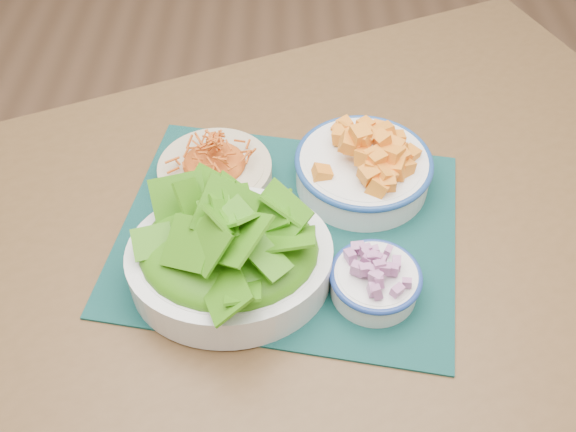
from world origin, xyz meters
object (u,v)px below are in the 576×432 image
Objects in this scene: placemat at (288,230)px; lettuce_bowl at (229,251)px; squash_bowl at (364,160)px; carrot_bowl at (215,169)px; table at (321,255)px; onion_bowl at (375,278)px.

lettuce_bowl is at bearing -122.08° from placemat.
squash_bowl is at bearing 49.84° from placemat.
lettuce_bowl is at bearing -79.27° from carrot_bowl.
table is 3.12× the size of placemat.
placemat is at bearing -40.55° from carrot_bowl.
carrot_bowl is at bearing 149.59° from placemat.
carrot_bowl is 0.73× the size of lettuce_bowl.
lettuce_bowl reaches higher than carrot_bowl.
lettuce_bowl is (-0.13, -0.11, 0.15)m from table.
squash_bowl is (0.12, 0.10, 0.05)m from placemat.
carrot_bowl is at bearing 132.99° from table.
lettuce_bowl reaches higher than onion_bowl.
placemat reaches higher than table.
carrot_bowl is at bearing 95.79° from lettuce_bowl.
carrot_bowl is 0.19m from lettuce_bowl.
onion_bowl is (0.06, -0.14, 0.12)m from table.
placemat is at bearing 42.84° from lettuce_bowl.
table is 10.50× the size of onion_bowl.
carrot_bowl is 1.48× the size of onion_bowl.
carrot_bowl is (-0.11, 0.10, 0.03)m from placemat.
lettuce_bowl reaches higher than squash_bowl.
squash_bowl is 1.80× the size of onion_bowl.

